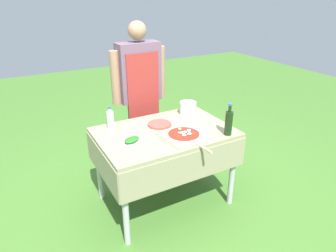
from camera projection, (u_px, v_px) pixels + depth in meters
name	position (u px, v px, depth m)	size (l,w,h in m)	color
ground_plane	(165.00, 200.00, 3.09)	(12.00, 12.00, 0.00)	#477A2D
prep_table	(165.00, 141.00, 2.80)	(1.24, 0.85, 0.79)	gray
person_cook	(139.00, 87.00, 3.29)	(0.64, 0.21, 1.69)	#4C4C51
pizza_on_peel	(184.00, 135.00, 2.64)	(0.40, 0.57, 0.05)	#D1B27F
oil_bottle	(229.00, 123.00, 2.64)	(0.07, 0.07, 0.29)	black
water_bottle	(110.00, 118.00, 2.76)	(0.07, 0.07, 0.22)	silver
herb_container	(132.00, 140.00, 2.55)	(0.21, 0.17, 0.04)	silver
mixing_tub	(188.00, 108.00, 3.11)	(0.17, 0.17, 0.13)	silver
plate_stack	(159.00, 124.00, 2.87)	(0.23, 0.23, 0.02)	#DB4C42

